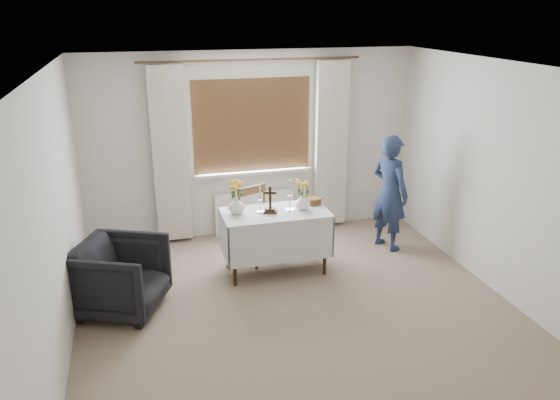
# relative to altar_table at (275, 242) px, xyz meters

# --- Properties ---
(ground) EXTENTS (5.00, 5.00, 0.00)m
(ground) POSITION_rel_altar_table_xyz_m (0.01, -1.20, -0.38)
(ground) COLOR gray
(ground) RESTS_ON ground
(altar_table) EXTENTS (1.24, 0.64, 0.76)m
(altar_table) POSITION_rel_altar_table_xyz_m (0.00, 0.00, 0.00)
(altar_table) COLOR silver
(altar_table) RESTS_ON ground
(wooden_chair) EXTENTS (0.56, 0.56, 0.94)m
(wooden_chair) POSITION_rel_altar_table_xyz_m (-0.11, 0.34, 0.09)
(wooden_chair) COLOR brown
(wooden_chair) RESTS_ON ground
(armchair) EXTENTS (1.10, 1.08, 0.77)m
(armchair) POSITION_rel_altar_table_xyz_m (-1.77, -0.45, 0.00)
(armchair) COLOR black
(armchair) RESTS_ON ground
(person) EXTENTS (0.55, 0.65, 1.51)m
(person) POSITION_rel_altar_table_xyz_m (1.60, 0.30, 0.38)
(person) COLOR navy
(person) RESTS_ON ground
(radiator) EXTENTS (1.10, 0.10, 0.60)m
(radiator) POSITION_rel_altar_table_xyz_m (0.01, 1.22, -0.08)
(radiator) COLOR white
(radiator) RESTS_ON ground
(wooden_cross) EXTENTS (0.18, 0.15, 0.33)m
(wooden_cross) POSITION_rel_altar_table_xyz_m (-0.06, -0.01, 0.54)
(wooden_cross) COLOR black
(wooden_cross) RESTS_ON altar_table
(candlestick_left) EXTENTS (0.11, 0.11, 0.31)m
(candlestick_left) POSITION_rel_altar_table_xyz_m (-0.17, 0.04, 0.54)
(candlestick_left) COLOR silver
(candlestick_left) RESTS_ON altar_table
(candlestick_right) EXTENTS (0.11, 0.11, 0.37)m
(candlestick_right) POSITION_rel_altar_table_xyz_m (0.18, 0.01, 0.57)
(candlestick_right) COLOR silver
(candlestick_right) RESTS_ON altar_table
(flower_vase_left) EXTENTS (0.22, 0.22, 0.20)m
(flower_vase_left) POSITION_rel_altar_table_xyz_m (-0.44, 0.07, 0.48)
(flower_vase_left) COLOR white
(flower_vase_left) RESTS_ON altar_table
(flower_vase_right) EXTENTS (0.19, 0.19, 0.19)m
(flower_vase_right) POSITION_rel_altar_table_xyz_m (0.33, -0.00, 0.47)
(flower_vase_right) COLOR white
(flower_vase_right) RESTS_ON altar_table
(wicker_basket) EXTENTS (0.27, 0.27, 0.08)m
(wicker_basket) POSITION_rel_altar_table_xyz_m (0.51, 0.16, 0.42)
(wicker_basket) COLOR brown
(wicker_basket) RESTS_ON altar_table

